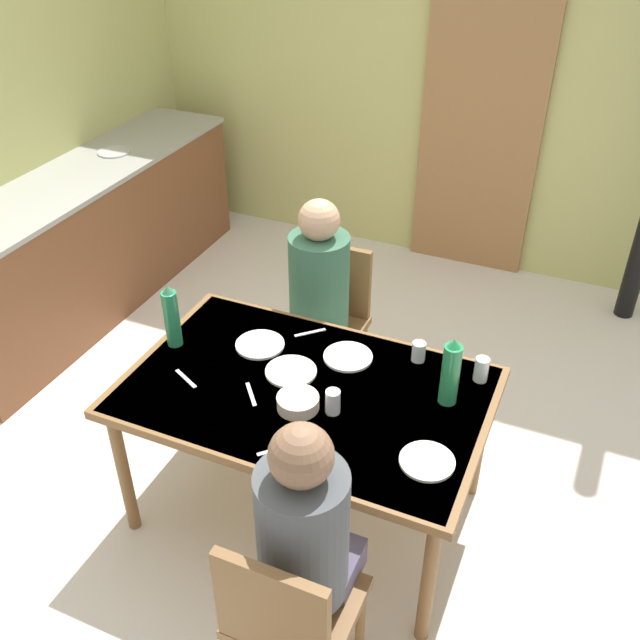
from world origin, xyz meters
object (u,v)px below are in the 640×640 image
(water_bottle_green_far, at_px, (172,317))
(kitchen_counter, at_px, (90,239))
(person_near_diner, at_px, (304,528))
(chair_far_diner, at_px, (328,316))
(serving_bowl_center, at_px, (298,402))
(person_far_diner, at_px, (318,283))
(dining_table, at_px, (306,401))
(chair_near_diner, at_px, (288,616))
(water_bottle_green_near, at_px, (450,373))

(water_bottle_green_far, bearing_deg, kitchen_counter, 142.53)
(person_near_diner, bearing_deg, chair_far_diner, 110.27)
(person_near_diner, distance_m, serving_bowl_center, 0.65)
(chair_far_diner, bearing_deg, person_far_diner, 90.00)
(dining_table, relative_size, person_far_diner, 1.95)
(serving_bowl_center, bearing_deg, person_near_diner, -63.09)
(dining_table, xyz_separation_m, chair_near_diner, (0.31, -0.83, -0.16))
(dining_table, relative_size, serving_bowl_center, 8.82)
(kitchen_counter, height_order, water_bottle_green_far, water_bottle_green_far)
(chair_far_diner, height_order, water_bottle_green_near, water_bottle_green_near)
(chair_far_diner, xyz_separation_m, water_bottle_green_near, (0.80, -0.67, 0.37))
(kitchen_counter, relative_size, chair_far_diner, 2.89)
(person_near_diner, height_order, water_bottle_green_far, person_near_diner)
(kitchen_counter, relative_size, water_bottle_green_near, 8.22)
(chair_far_diner, distance_m, water_bottle_green_near, 1.11)
(chair_far_diner, distance_m, person_far_diner, 0.31)
(chair_near_diner, height_order, serving_bowl_center, chair_near_diner)
(person_near_diner, bearing_deg, chair_near_diner, -90.00)
(water_bottle_green_far, bearing_deg, dining_table, -4.50)
(serving_bowl_center, bearing_deg, water_bottle_green_far, 166.13)
(chair_far_diner, height_order, serving_bowl_center, chair_far_diner)
(kitchen_counter, bearing_deg, person_near_diner, -37.41)
(person_far_diner, bearing_deg, serving_bowl_center, 108.41)
(water_bottle_green_far, bearing_deg, chair_far_diner, 61.86)
(kitchen_counter, xyz_separation_m, person_far_diner, (1.78, -0.40, 0.33))
(chair_far_diner, xyz_separation_m, serving_bowl_center, (0.27, -0.95, 0.25))
(water_bottle_green_far, bearing_deg, person_near_diner, -37.33)
(chair_near_diner, xyz_separation_m, water_bottle_green_far, (-0.98, 0.88, 0.37))
(serving_bowl_center, bearing_deg, chair_near_diner, -67.67)
(dining_table, height_order, chair_far_diner, chair_far_diner)
(chair_near_diner, relative_size, person_near_diner, 1.13)
(kitchen_counter, bearing_deg, chair_near_diner, -39.45)
(chair_near_diner, xyz_separation_m, person_near_diner, (-0.00, 0.14, 0.28))
(chair_near_diner, xyz_separation_m, serving_bowl_center, (-0.29, 0.71, 0.25))
(kitchen_counter, relative_size, water_bottle_green_far, 8.24)
(kitchen_counter, xyz_separation_m, chair_near_diner, (2.35, -1.93, 0.05))
(dining_table, relative_size, water_bottle_green_near, 4.90)
(dining_table, distance_m, water_bottle_green_far, 0.70)
(water_bottle_green_far, bearing_deg, serving_bowl_center, -13.87)
(dining_table, distance_m, chair_far_diner, 0.88)
(person_near_diner, height_order, person_far_diner, same)
(kitchen_counter, height_order, dining_table, kitchen_counter)
(water_bottle_green_near, bearing_deg, person_far_diner, 146.35)
(dining_table, distance_m, person_far_diner, 0.75)
(chair_far_diner, bearing_deg, water_bottle_green_near, 140.13)
(water_bottle_green_near, xyz_separation_m, water_bottle_green_far, (-1.22, -0.11, -0.00))
(dining_table, bearing_deg, person_near_diner, -65.67)
(person_far_diner, bearing_deg, water_bottle_green_near, 146.35)
(kitchen_counter, xyz_separation_m, water_bottle_green_far, (1.37, -1.05, 0.42))
(chair_far_diner, bearing_deg, person_near_diner, 110.27)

